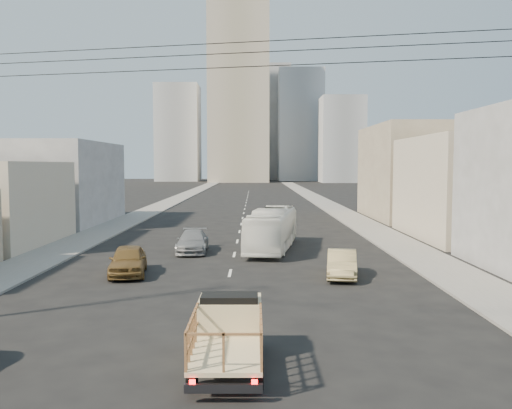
{
  "coord_description": "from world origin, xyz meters",
  "views": [
    {
      "loc": [
        1.32,
        -14.57,
        5.78
      ],
      "look_at": [
        1.39,
        16.45,
        3.5
      ],
      "focal_mm": 38.0,
      "sensor_mm": 36.0,
      "label": 1
    }
  ],
  "objects_px": {
    "city_bus": "(272,229)",
    "sedan_brown": "(128,260)",
    "sedan_tan": "(342,264)",
    "sedan_grey": "(193,241)",
    "flatbed_pickup": "(228,329)"
  },
  "relations": [
    {
      "from": "flatbed_pickup",
      "to": "sedan_grey",
      "type": "height_order",
      "value": "flatbed_pickup"
    },
    {
      "from": "sedan_tan",
      "to": "sedan_grey",
      "type": "xyz_separation_m",
      "value": [
        -8.62,
        8.05,
        0.02
      ]
    },
    {
      "from": "sedan_tan",
      "to": "sedan_brown",
      "type": "bearing_deg",
      "value": -174.42
    },
    {
      "from": "flatbed_pickup",
      "to": "sedan_tan",
      "type": "bearing_deg",
      "value": 67.12
    },
    {
      "from": "city_bus",
      "to": "sedan_brown",
      "type": "relative_size",
      "value": 2.24
    },
    {
      "from": "sedan_brown",
      "to": "sedan_grey",
      "type": "bearing_deg",
      "value": 62.58
    },
    {
      "from": "city_bus",
      "to": "sedan_grey",
      "type": "bearing_deg",
      "value": -159.58
    },
    {
      "from": "flatbed_pickup",
      "to": "sedan_brown",
      "type": "bearing_deg",
      "value": 114.38
    },
    {
      "from": "flatbed_pickup",
      "to": "sedan_tan",
      "type": "relative_size",
      "value": 1.06
    },
    {
      "from": "flatbed_pickup",
      "to": "city_bus",
      "type": "bearing_deg",
      "value": 84.87
    },
    {
      "from": "city_bus",
      "to": "sedan_brown",
      "type": "height_order",
      "value": "city_bus"
    },
    {
      "from": "sedan_brown",
      "to": "sedan_grey",
      "type": "xyz_separation_m",
      "value": [
        2.53,
        7.45,
        -0.07
      ]
    },
    {
      "from": "flatbed_pickup",
      "to": "city_bus",
      "type": "relative_size",
      "value": 0.44
    },
    {
      "from": "sedan_tan",
      "to": "sedan_grey",
      "type": "height_order",
      "value": "sedan_grey"
    },
    {
      "from": "sedan_grey",
      "to": "flatbed_pickup",
      "type": "bearing_deg",
      "value": -82.65
    }
  ]
}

